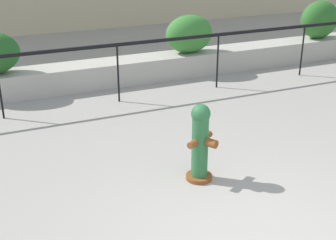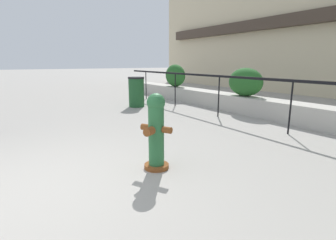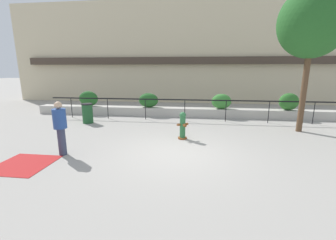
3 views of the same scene
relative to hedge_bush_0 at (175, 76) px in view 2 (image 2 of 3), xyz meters
name	(u,v)px [view 2 (image 2 of 3)]	position (x,y,z in m)	size (l,w,h in m)	color
ground_plane	(29,196)	(5.92, -6.00, -0.95)	(120.00, 120.00, 0.00)	#9E9991
planter_wall_low	(317,117)	(5.92, 0.00, -0.70)	(18.00, 0.70, 0.50)	#B7B2A8
fence_railing_segment	(293,86)	(5.92, -1.10, 0.07)	(15.00, 0.05, 1.15)	black
hedge_bush_0	(175,76)	(0.00, 0.00, 0.00)	(1.17, 0.57, 0.90)	#235B23
hedge_bush_1	(245,82)	(3.72, 0.00, -0.04)	(1.16, 0.70, 0.83)	#235B23
fire_hydrant	(156,131)	(6.02, -4.37, -0.40)	(0.48, 0.49, 1.08)	brown
trash_bin	(136,92)	(1.03, -2.27, -0.44)	(0.55, 0.55, 1.01)	#1E5128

